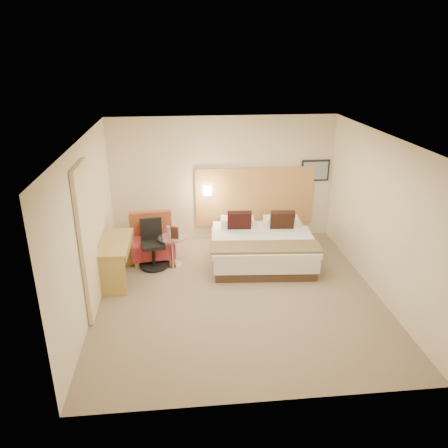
{
  "coord_description": "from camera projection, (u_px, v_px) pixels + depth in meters",
  "views": [
    {
      "loc": [
        -0.91,
        -6.52,
        3.95
      ],
      "look_at": [
        -0.15,
        0.8,
        1.0
      ],
      "focal_mm": 35.0,
      "sensor_mm": 36.0,
      "label": 1
    }
  ],
  "objects": [
    {
      "name": "lamp_shade",
      "position": [
        207.0,
        191.0,
        9.29
      ],
      "size": [
        0.15,
        0.15,
        0.15
      ],
      "primitive_type": "cube",
      "color": "#FFEDC6",
      "rests_on": "wall_back"
    },
    {
      "name": "wall_back",
      "position": [
        223.0,
        179.0,
        9.39
      ],
      "size": [
        4.8,
        0.02,
        2.7
      ],
      "primitive_type": "cube",
      "color": "beige",
      "rests_on": "floor"
    },
    {
      "name": "lounge_chair",
      "position": [
        152.0,
        241.0,
        8.81
      ],
      "size": [
        0.93,
        0.83,
        0.9
      ],
      "color": "#A0874B",
      "rests_on": "floor"
    },
    {
      "name": "headboard_panel",
      "position": [
        255.0,
        197.0,
        9.57
      ],
      "size": [
        2.6,
        0.04,
        1.3
      ],
      "primitive_type": "cube",
      "color": "tan",
      "rests_on": "wall_back"
    },
    {
      "name": "curtain",
      "position": [
        88.0,
        242.0,
        6.66
      ],
      "size": [
        0.06,
        0.9,
        2.42
      ],
      "primitive_type": "cube",
      "color": "beige",
      "rests_on": "wall_left"
    },
    {
      "name": "menu_folder",
      "position": [
        175.0,
        233.0,
        8.29
      ],
      "size": [
        0.15,
        0.1,
        0.24
      ],
      "primitive_type": "cube",
      "rotation": [
        0.0,
        0.0,
        -0.38
      ],
      "color": "#361C16",
      "rests_on": "side_table"
    },
    {
      "name": "art_canvas",
      "position": [
        316.0,
        171.0,
        9.48
      ],
      "size": [
        0.54,
        0.01,
        0.39
      ],
      "primitive_type": "cube",
      "color": "#748BA0",
      "rests_on": "wall_back"
    },
    {
      "name": "lamp_arm",
      "position": [
        207.0,
        190.0,
        9.35
      ],
      "size": [
        0.02,
        0.12,
        0.02
      ],
      "primitive_type": "cylinder",
      "rotation": [
        1.57,
        0.0,
        0.0
      ],
      "color": "white",
      "rests_on": "wall_back"
    },
    {
      "name": "floor",
      "position": [
        237.0,
        295.0,
        7.58
      ],
      "size": [
        4.8,
        5.0,
        0.02
      ],
      "primitive_type": "cube",
      "color": "#7F6D55",
      "rests_on": "ground"
    },
    {
      "name": "wall_front",
      "position": [
        269.0,
        306.0,
        4.75
      ],
      "size": [
        4.8,
        0.02,
        2.7
      ],
      "primitive_type": "cube",
      "color": "beige",
      "rests_on": "floor"
    },
    {
      "name": "wall_right",
      "position": [
        381.0,
        217.0,
        7.3
      ],
      "size": [
        0.02,
        5.0,
        2.7
      ],
      "primitive_type": "cube",
      "color": "beige",
      "rests_on": "floor"
    },
    {
      "name": "desk_chair",
      "position": [
        153.0,
        248.0,
        8.42
      ],
      "size": [
        0.61,
        0.61,
        0.94
      ],
      "color": "black",
      "rests_on": "floor"
    },
    {
      "name": "wall_left",
      "position": [
        86.0,
        228.0,
        6.84
      ],
      "size": [
        0.02,
        5.0,
        2.7
      ],
      "primitive_type": "cube",
      "color": "beige",
      "rests_on": "floor"
    },
    {
      "name": "side_table",
      "position": [
        172.0,
        250.0,
        8.48
      ],
      "size": [
        0.69,
        0.69,
        0.59
      ],
      "color": "silver",
      "rests_on": "floor"
    },
    {
      "name": "bottle_a",
      "position": [
        168.0,
        232.0,
        8.37
      ],
      "size": [
        0.08,
        0.08,
        0.21
      ],
      "primitive_type": "cylinder",
      "rotation": [
        0.0,
        0.0,
        -0.38
      ],
      "color": "#87A2D1",
      "rests_on": "side_table"
    },
    {
      "name": "desk",
      "position": [
        116.0,
        250.0,
        7.83
      ],
      "size": [
        0.6,
        1.25,
        0.77
      ],
      "color": "#AD8843",
      "rests_on": "floor"
    },
    {
      "name": "art_frame",
      "position": [
        315.0,
        170.0,
        9.5
      ],
      "size": [
        0.62,
        0.03,
        0.47
      ],
      "primitive_type": "cube",
      "color": "black",
      "rests_on": "wall_back"
    },
    {
      "name": "bed",
      "position": [
        261.0,
        245.0,
        8.71
      ],
      "size": [
        2.11,
        2.06,
        0.97
      ],
      "color": "#412D20",
      "rests_on": "floor"
    },
    {
      "name": "ceiling",
      "position": [
        240.0,
        138.0,
        6.56
      ],
      "size": [
        4.8,
        5.0,
        0.02
      ],
      "primitive_type": "cube",
      "color": "white",
      "rests_on": "floor"
    }
  ]
}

